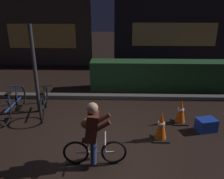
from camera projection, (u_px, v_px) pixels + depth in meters
The scene contains 12 objects.
ground_plane at pixel (102, 135), 5.30m from camera, with size 40.00×40.00×0.00m, color black.
sidewalk_curb at pixel (107, 97), 7.34m from camera, with size 12.00×0.24×0.12m, color #56544F.
hedge_row at pixel (161, 75), 7.97m from camera, with size 4.80×0.70×1.00m, color #214723.
storefront_left at pixel (42, 22), 10.77m from camera, with size 4.48×0.54×3.98m.
storefront_right at pixel (175, 9), 11.05m from camera, with size 5.80×0.54×5.13m.
street_post at pixel (35, 71), 6.06m from camera, with size 0.10×0.10×2.36m, color #2D2D33.
parked_bike_left_mid at pixel (13, 104), 6.10m from camera, with size 0.46×1.64×0.75m.
parked_bike_center_left at pixel (44, 102), 6.24m from camera, with size 0.46×1.54×0.72m.
traffic_cone_near at pixel (161, 126), 5.05m from camera, with size 0.36×0.36×0.67m.
traffic_cone_far at pixel (181, 112), 5.77m from camera, with size 0.36×0.36×0.63m.
blue_crate at pixel (206, 125), 5.46m from camera, with size 0.44×0.32×0.30m, color #193DB7.
cyclist at pixel (93, 133), 4.19m from camera, with size 1.19×0.50×1.25m.
Camera 1 is at (0.35, -4.58, 2.85)m, focal length 37.24 mm.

